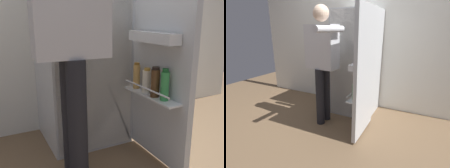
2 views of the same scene
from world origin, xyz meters
TOP-DOWN VIEW (x-y plane):
  - ground_plane at (0.00, 0.00)m, footprint 6.90×6.90m
  - refrigerator at (0.03, 0.51)m, footprint 0.72×1.26m
  - person at (-0.27, -0.04)m, footprint 0.54×0.77m

SIDE VIEW (x-z plane):
  - ground_plane at x=0.00m, z-range 0.00..0.00m
  - refrigerator at x=0.03m, z-range 0.00..1.65m
  - person at x=-0.27m, z-range 0.17..1.84m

